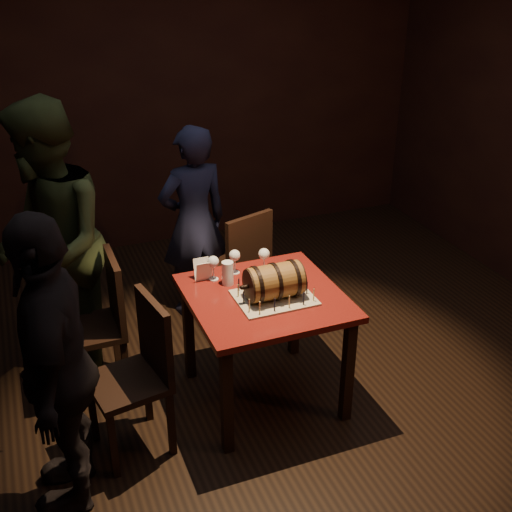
{
  "coord_description": "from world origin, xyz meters",
  "views": [
    {
      "loc": [
        -1.33,
        -3.14,
        2.66
      ],
      "look_at": [
        -0.07,
        0.05,
        0.95
      ],
      "focal_mm": 45.0,
      "sensor_mm": 36.0,
      "label": 1
    }
  ],
  "objects_px": {
    "person_back": "(194,223)",
    "person_left_rear": "(51,245)",
    "wine_glass_left": "(213,263)",
    "barrel_cake": "(274,281)",
    "pint_of_ale": "(228,274)",
    "pub_table": "(265,310)",
    "wine_glass_right": "(264,255)",
    "chair_left_rear": "(102,318)",
    "chair_back": "(241,264)",
    "chair_left_front": "(140,368)",
    "wine_glass_mid": "(235,256)",
    "person_left_front": "(57,366)"
  },
  "relations": [
    {
      "from": "wine_glass_mid",
      "to": "chair_left_front",
      "type": "xyz_separation_m",
      "value": [
        -0.73,
        -0.46,
        -0.34
      ]
    },
    {
      "from": "wine_glass_mid",
      "to": "barrel_cake",
      "type": "bearing_deg",
      "value": -74.91
    },
    {
      "from": "chair_left_front",
      "to": "person_left_front",
      "type": "distance_m",
      "value": 0.57
    },
    {
      "from": "person_left_rear",
      "to": "person_left_front",
      "type": "bearing_deg",
      "value": -3.4
    },
    {
      "from": "chair_back",
      "to": "chair_left_front",
      "type": "xyz_separation_m",
      "value": [
        -0.96,
        -0.99,
        0.0
      ]
    },
    {
      "from": "pub_table",
      "to": "chair_back",
      "type": "bearing_deg",
      "value": 79.31
    },
    {
      "from": "wine_glass_mid",
      "to": "wine_glass_right",
      "type": "relative_size",
      "value": 1.0
    },
    {
      "from": "chair_left_rear",
      "to": "chair_left_front",
      "type": "bearing_deg",
      "value": -79.77
    },
    {
      "from": "wine_glass_mid",
      "to": "chair_back",
      "type": "height_order",
      "value": "chair_back"
    },
    {
      "from": "wine_glass_right",
      "to": "chair_back",
      "type": "relative_size",
      "value": 0.17
    },
    {
      "from": "pint_of_ale",
      "to": "wine_glass_mid",
      "type": "bearing_deg",
      "value": 53.42
    },
    {
      "from": "wine_glass_left",
      "to": "person_left_front",
      "type": "xyz_separation_m",
      "value": [
        -1.01,
        -0.65,
        -0.06
      ]
    },
    {
      "from": "pint_of_ale",
      "to": "pub_table",
      "type": "bearing_deg",
      "value": -51.92
    },
    {
      "from": "person_back",
      "to": "chair_left_front",
      "type": "bearing_deg",
      "value": 53.88
    },
    {
      "from": "wine_glass_mid",
      "to": "person_back",
      "type": "distance_m",
      "value": 0.89
    },
    {
      "from": "wine_glass_left",
      "to": "chair_left_rear",
      "type": "height_order",
      "value": "chair_left_rear"
    },
    {
      "from": "pub_table",
      "to": "person_back",
      "type": "xyz_separation_m",
      "value": [
        -0.08,
        1.2,
        0.1
      ]
    },
    {
      "from": "chair_left_rear",
      "to": "wine_glass_mid",
      "type": "bearing_deg",
      "value": -9.93
    },
    {
      "from": "wine_glass_right",
      "to": "chair_left_rear",
      "type": "distance_m",
      "value": 1.09
    },
    {
      "from": "wine_glass_left",
      "to": "person_left_rear",
      "type": "height_order",
      "value": "person_left_rear"
    },
    {
      "from": "person_back",
      "to": "person_left_rear",
      "type": "height_order",
      "value": "person_left_rear"
    },
    {
      "from": "pub_table",
      "to": "barrel_cake",
      "type": "xyz_separation_m",
      "value": [
        0.03,
        -0.06,
        0.23
      ]
    },
    {
      "from": "wine_glass_mid",
      "to": "person_back",
      "type": "bearing_deg",
      "value": 90.69
    },
    {
      "from": "wine_glass_left",
      "to": "barrel_cake",
      "type": "bearing_deg",
      "value": -54.05
    },
    {
      "from": "person_back",
      "to": "person_left_rear",
      "type": "bearing_deg",
      "value": 13.54
    },
    {
      "from": "person_back",
      "to": "person_left_rear",
      "type": "relative_size",
      "value": 0.81
    },
    {
      "from": "wine_glass_mid",
      "to": "pub_table",
      "type": "bearing_deg",
      "value": -77.6
    },
    {
      "from": "barrel_cake",
      "to": "person_back",
      "type": "bearing_deg",
      "value": 95.21
    },
    {
      "from": "wine_glass_mid",
      "to": "chair_back",
      "type": "bearing_deg",
      "value": 66.22
    },
    {
      "from": "pub_table",
      "to": "wine_glass_mid",
      "type": "relative_size",
      "value": 5.59
    },
    {
      "from": "pint_of_ale",
      "to": "person_back",
      "type": "distance_m",
      "value": 1.0
    },
    {
      "from": "wine_glass_right",
      "to": "chair_left_front",
      "type": "xyz_separation_m",
      "value": [
        -0.91,
        -0.41,
        -0.35
      ]
    },
    {
      "from": "wine_glass_right",
      "to": "chair_left_front",
      "type": "distance_m",
      "value": 1.05
    },
    {
      "from": "pub_table",
      "to": "person_back",
      "type": "height_order",
      "value": "person_back"
    },
    {
      "from": "chair_left_rear",
      "to": "pint_of_ale",
      "type": "bearing_deg",
      "value": -19.64
    },
    {
      "from": "barrel_cake",
      "to": "person_back",
      "type": "distance_m",
      "value": 1.28
    },
    {
      "from": "pint_of_ale",
      "to": "chair_back",
      "type": "height_order",
      "value": "chair_back"
    },
    {
      "from": "chair_left_front",
      "to": "wine_glass_left",
      "type": "bearing_deg",
      "value": 36.43
    },
    {
      "from": "person_left_rear",
      "to": "person_back",
      "type": "bearing_deg",
      "value": 113.15
    },
    {
      "from": "pub_table",
      "to": "person_left_front",
      "type": "height_order",
      "value": "person_left_front"
    },
    {
      "from": "person_back",
      "to": "chair_left_rear",
      "type": "bearing_deg",
      "value": 33.63
    },
    {
      "from": "wine_glass_left",
      "to": "wine_glass_mid",
      "type": "bearing_deg",
      "value": 12.43
    },
    {
      "from": "wine_glass_right",
      "to": "chair_left_rear",
      "type": "xyz_separation_m",
      "value": [
        -1.02,
        0.19,
        -0.35
      ]
    },
    {
      "from": "wine_glass_mid",
      "to": "wine_glass_right",
      "type": "xyz_separation_m",
      "value": [
        0.18,
        -0.05,
        0.0
      ]
    },
    {
      "from": "wine_glass_right",
      "to": "pint_of_ale",
      "type": "relative_size",
      "value": 1.07
    },
    {
      "from": "wine_glass_left",
      "to": "chair_left_rear",
      "type": "relative_size",
      "value": 0.17
    },
    {
      "from": "chair_left_rear",
      "to": "chair_back",
      "type": "bearing_deg",
      "value": 19.62
    },
    {
      "from": "barrel_cake",
      "to": "pint_of_ale",
      "type": "distance_m",
      "value": 0.33
    },
    {
      "from": "pint_of_ale",
      "to": "person_left_front",
      "type": "distance_m",
      "value": 1.21
    },
    {
      "from": "chair_back",
      "to": "pint_of_ale",
      "type": "bearing_deg",
      "value": -116.41
    }
  ]
}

